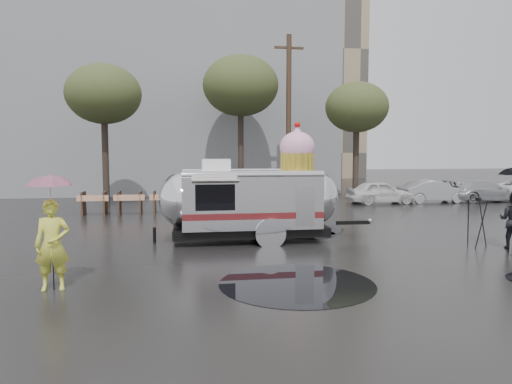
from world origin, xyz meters
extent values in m
plane|color=black|center=(0.00, 0.00, 0.00)|extent=(120.00, 120.00, 0.00)
cylinder|color=black|center=(-1.06, -1.59, 0.01)|extent=(3.19, 3.19, 0.01)
cylinder|color=black|center=(0.72, 3.95, 0.01)|extent=(1.90, 1.90, 0.01)
cylinder|color=black|center=(0.59, 5.02, 0.01)|extent=(3.41, 3.41, 0.01)
cube|color=slate|center=(-4.00, 24.00, 6.50)|extent=(22.00, 12.00, 13.00)
cylinder|color=#473323|center=(2.50, 14.00, 4.50)|extent=(0.28, 0.28, 9.00)
cube|color=#473323|center=(2.50, 14.00, 8.30)|extent=(1.60, 0.12, 0.12)
cylinder|color=#382D26|center=(-7.00, 13.00, 2.93)|extent=(0.32, 0.32, 5.85)
ellipsoid|color=#36421F|center=(-7.00, 13.00, 5.52)|extent=(3.64, 3.64, 2.86)
cylinder|color=#382D26|center=(0.00, 15.00, 3.38)|extent=(0.32, 0.32, 6.75)
ellipsoid|color=#36421F|center=(0.00, 15.00, 6.38)|extent=(4.20, 4.20, 3.30)
cylinder|color=#382D26|center=(6.00, 13.00, 2.70)|extent=(0.32, 0.32, 5.40)
ellipsoid|color=#36421F|center=(6.00, 13.00, 5.10)|extent=(3.36, 3.36, 2.64)
cube|color=#473323|center=(-7.50, 10.00, 0.50)|extent=(0.08, 0.80, 1.00)
cube|color=#473323|center=(-6.60, 10.00, 0.50)|extent=(0.08, 0.80, 1.00)
cube|color=#E5590C|center=(-7.05, 9.62, 0.75)|extent=(1.30, 0.04, 0.25)
cube|color=#473323|center=(-6.00, 10.00, 0.50)|extent=(0.08, 0.80, 1.00)
cube|color=#473323|center=(-5.10, 10.00, 0.50)|extent=(0.08, 0.80, 1.00)
cube|color=#E5590C|center=(-5.55, 9.62, 0.75)|extent=(1.30, 0.04, 0.25)
cube|color=#473323|center=(-4.50, 10.00, 0.50)|extent=(0.08, 0.80, 1.00)
cube|color=#473323|center=(-3.60, 10.00, 0.50)|extent=(0.08, 0.80, 1.00)
cube|color=#E5590C|center=(-4.05, 9.62, 0.75)|extent=(1.30, 0.04, 0.25)
imported|color=silver|center=(7.00, 12.00, 0.70)|extent=(4.00, 1.80, 1.40)
imported|color=#B2B2B7|center=(10.00, 12.00, 0.70)|extent=(4.00, 1.80, 1.40)
imported|color=#B2B2B7|center=(13.00, 12.00, 0.72)|extent=(4.20, 1.80, 1.44)
cube|color=silver|center=(-1.30, 3.22, 1.29)|extent=(4.09, 2.18, 1.66)
ellipsoid|color=silver|center=(0.73, 3.18, 1.29)|extent=(1.42, 2.14, 1.66)
ellipsoid|color=silver|center=(-3.33, 3.25, 1.29)|extent=(1.42, 2.14, 1.66)
cube|color=black|center=(-1.30, 3.22, 0.32)|extent=(4.64, 1.92, 0.28)
cylinder|color=black|center=(-0.85, 2.26, 0.32)|extent=(0.65, 0.21, 0.64)
cylinder|color=black|center=(-0.82, 4.16, 0.32)|extent=(0.65, 0.21, 0.64)
cylinder|color=silver|center=(-0.86, 2.13, 0.37)|extent=(0.89, 0.11, 0.88)
cube|color=black|center=(2.02, 3.16, 0.46)|extent=(1.11, 0.13, 0.11)
sphere|color=silver|center=(2.57, 3.15, 0.51)|extent=(0.15, 0.15, 0.15)
cylinder|color=black|center=(-4.15, 3.26, 0.23)|extent=(0.09, 0.09, 0.46)
cube|color=maroon|center=(-1.32, 2.16, 0.88)|extent=(4.05, 0.10, 0.18)
cube|color=maroon|center=(-1.28, 4.27, 0.88)|extent=(4.05, 0.10, 0.18)
cube|color=black|center=(-2.42, 2.16, 1.43)|extent=(1.11, 0.05, 0.74)
cube|color=#B5B0A8|center=(-2.42, 1.94, 1.89)|extent=(1.30, 0.48, 0.13)
cube|color=silver|center=(0.16, 2.12, 1.15)|extent=(0.55, 0.04, 1.20)
cube|color=white|center=(-2.31, 3.23, 2.30)|extent=(0.84, 0.61, 0.35)
cylinder|color=yellow|center=(0.18, 3.19, 2.40)|extent=(0.97, 0.97, 0.55)
ellipsoid|color=#FFB3D8|center=(0.18, 3.19, 2.84)|extent=(1.09, 1.09, 0.96)
cone|color=#FFB3D8|center=(0.18, 3.19, 3.32)|extent=(0.47, 0.47, 0.37)
sphere|color=red|center=(0.18, 3.19, 3.52)|extent=(0.19, 0.19, 0.18)
imported|color=#D4D943|center=(-5.84, -1.20, 0.89)|extent=(0.68, 0.48, 1.78)
imported|color=pink|center=(-5.84, -1.20, 1.91)|extent=(1.07, 1.07, 0.73)
cylinder|color=black|center=(-5.84, -1.20, 0.83)|extent=(0.02, 0.02, 1.65)
cylinder|color=black|center=(5.16, 1.25, 0.67)|extent=(0.13, 0.30, 1.35)
cylinder|color=black|center=(4.76, 1.32, 0.67)|extent=(0.21, 0.25, 1.36)
cylinder|color=black|center=(4.90, 0.93, 0.67)|extent=(0.31, 0.08, 1.35)
cube|color=black|center=(4.94, 1.17, 1.36)|extent=(0.14, 0.13, 0.10)
camera|label=1|loc=(-3.37, -10.44, 2.66)|focal=32.00mm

